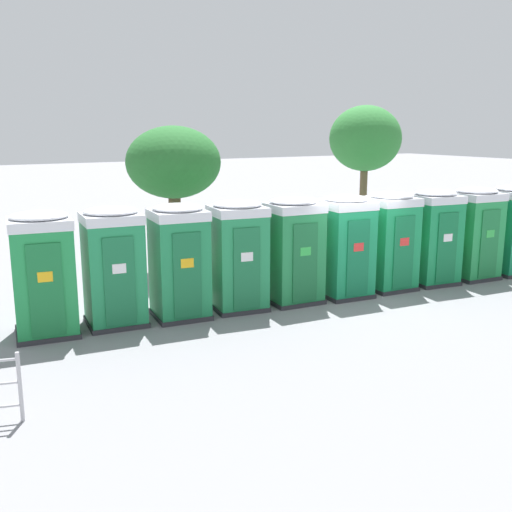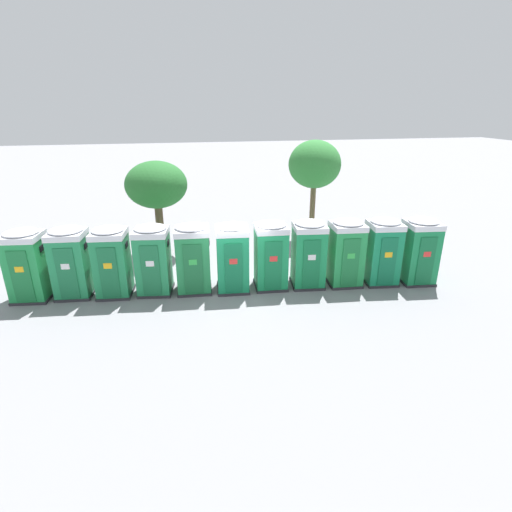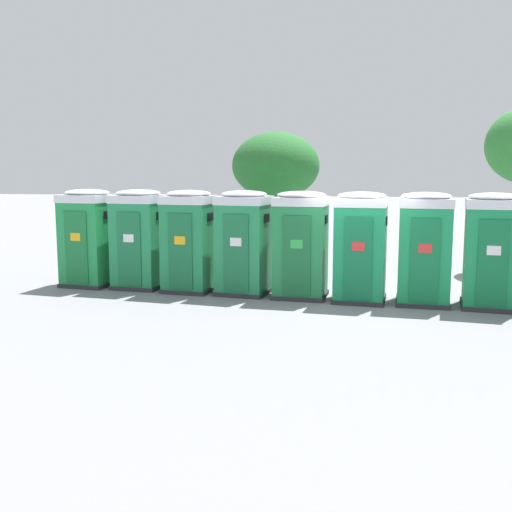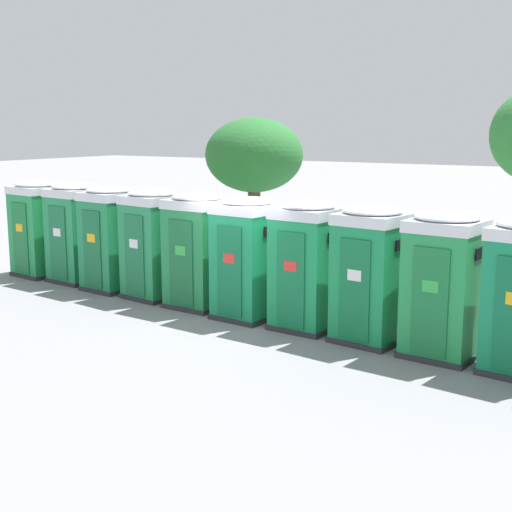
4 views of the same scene
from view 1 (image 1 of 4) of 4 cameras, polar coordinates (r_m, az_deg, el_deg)
The scene contains 13 objects.
ground_plane at distance 15.40m, azimuth 7.99°, elevation -3.58°, with size 120.00×120.00×0.00m, color gray.
portapotty_0 at distance 12.73m, azimuth -19.60°, elevation -1.58°, with size 1.36×1.33×2.54m.
portapotty_1 at distance 13.00m, azimuth -13.42°, elevation -0.92°, with size 1.31×1.30×2.54m.
portapotty_2 at distance 13.24m, azimuth -7.33°, elevation -0.44°, with size 1.28×1.31×2.54m.
portapotty_3 at distance 13.76m, azimuth -1.75°, elevation 0.13°, with size 1.35×1.35×2.54m.
portapotty_4 at distance 14.33m, azimuth 3.52°, elevation 0.60°, with size 1.31×1.27×2.54m.
portapotty_5 at distance 14.97m, azimuth 8.46°, elevation 0.99°, with size 1.27×1.29×2.54m.
portapotty_6 at distance 15.85m, azimuth 12.59°, elevation 1.45°, with size 1.26×1.28×2.54m.
portapotty_7 at distance 16.73m, azimuth 16.49°, elevation 1.80°, with size 1.32×1.33×2.54m.
portapotty_8 at distance 17.67m, azimuth 20.03°, elevation 2.09°, with size 1.30×1.29×2.54m.
portapotty_9 at distance 18.66m, azimuth 23.22°, elevation 2.34°, with size 1.32×1.33×2.54m.
street_tree_0 at distance 21.67m, azimuth 10.36°, elevation 10.88°, with size 2.51×2.51×4.90m.
street_tree_1 at distance 17.32m, azimuth -7.86°, elevation 8.71°, with size 2.69×2.69×4.20m.
Camera 1 is at (-9.14, -11.68, 4.16)m, focal length 42.00 mm.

